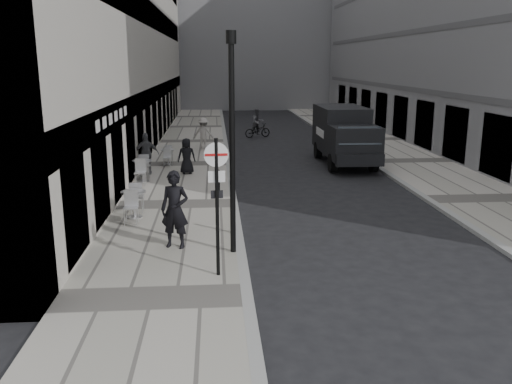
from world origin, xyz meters
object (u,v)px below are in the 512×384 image
lamppost (232,134)px  panel_van (344,133)px  cyclist (257,126)px  sign_post (217,189)px  walking_man (175,210)px

lamppost → panel_van: bearing=65.1°
lamppost → cyclist: (2.38, 22.36, -2.44)m
panel_van → cyclist: size_ratio=3.06×
sign_post → panel_van: size_ratio=0.54×
walking_man → sign_post: bearing=-46.4°
sign_post → walking_man: bearing=113.2°
walking_man → panel_van: 14.14m
cyclist → panel_van: bearing=-91.7°
sign_post → cyclist: sign_post is taller
sign_post → lamppost: size_ratio=0.58×
panel_van → cyclist: bearing=109.7°
walking_man → panel_van: bearing=73.6°
lamppost → cyclist: 22.62m
sign_post → panel_van: 15.43m
walking_man → panel_van: size_ratio=0.35×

